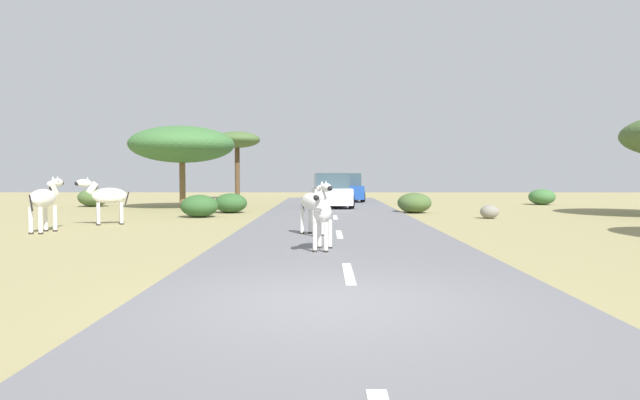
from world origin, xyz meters
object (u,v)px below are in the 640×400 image
(rock_1, at_px, (489,212))
(tree_2, at_px, (237,141))
(bush_4, at_px, (231,203))
(zebra_0, at_px, (322,213))
(zebra_1, at_px, (107,196))
(car_1, at_px, (331,192))
(zebra_3, at_px, (45,199))
(car_0, at_px, (345,188))
(bush_0, at_px, (542,197))
(bush_1, at_px, (414,203))
(tree_0, at_px, (182,145))
(bush_3, at_px, (199,206))
(zebra_2, at_px, (314,203))
(bush_2, at_px, (93,197))

(rock_1, bearing_deg, tree_2, 128.08)
(bush_4, bearing_deg, rock_1, -16.08)
(zebra_0, distance_m, zebra_1, 9.92)
(zebra_1, height_order, car_1, car_1)
(zebra_3, xyz_separation_m, rock_1, (14.71, 5.22, -0.73))
(car_0, xyz_separation_m, bush_0, (11.03, -3.02, -0.40))
(bush_0, height_order, bush_4, bush_0)
(bush_1, bearing_deg, tree_0, 163.90)
(zebra_0, xyz_separation_m, bush_1, (4.05, 12.44, -0.42))
(bush_1, distance_m, bush_3, 9.38)
(car_0, bearing_deg, bush_3, -121.44)
(tree_0, relative_size, bush_3, 3.49)
(zebra_0, bearing_deg, rock_1, -116.23)
(zebra_3, bearing_deg, tree_0, 88.14)
(car_1, distance_m, tree_2, 11.62)
(zebra_2, xyz_separation_m, bush_2, (-12.10, 14.16, -0.46))
(zebra_0, height_order, bush_1, zebra_0)
(zebra_1, relative_size, bush_4, 1.12)
(bush_4, bearing_deg, zebra_1, -119.08)
(bush_1, relative_size, rock_1, 2.09)
(car_0, distance_m, rock_1, 13.78)
(bush_0, bearing_deg, zebra_1, -147.67)
(zebra_0, xyz_separation_m, bush_2, (-12.34, 17.18, -0.38))
(rock_1, bearing_deg, car_0, 111.89)
(zebra_1, xyz_separation_m, car_1, (7.76, 9.27, -0.12))
(zebra_3, bearing_deg, rock_1, 23.02)
(car_1, bearing_deg, car_0, 77.19)
(car_0, distance_m, bush_4, 11.17)
(tree_2, bearing_deg, car_1, -55.92)
(rock_1, bearing_deg, bush_1, 128.23)
(zebra_0, distance_m, zebra_2, 3.03)
(bush_2, height_order, rock_1, bush_2)
(zebra_2, relative_size, bush_3, 1.00)
(tree_0, xyz_separation_m, bush_2, (-5.18, 1.51, -2.73))
(car_1, height_order, bush_0, car_1)
(zebra_3, relative_size, bush_2, 1.10)
(car_1, xyz_separation_m, bush_3, (-5.35, -5.97, -0.40))
(tree_0, bearing_deg, zebra_3, -95.33)
(bush_2, bearing_deg, zebra_1, -64.89)
(tree_0, relative_size, bush_0, 3.55)
(tree_2, bearing_deg, car_0, -22.61)
(bush_2, bearing_deg, bush_0, 4.48)
(car_1, height_order, tree_2, tree_2)
(zebra_2, distance_m, tree_2, 23.05)
(car_1, bearing_deg, bush_1, -47.15)
(car_0, relative_size, bush_1, 2.96)
(zebra_2, bearing_deg, zebra_3, -39.35)
(bush_1, xyz_separation_m, bush_2, (-16.39, 4.74, 0.03))
(zebra_0, xyz_separation_m, car_1, (0.37, 15.89, -0.02))
(bush_0, xyz_separation_m, bush_1, (-8.31, -6.68, 0.01))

